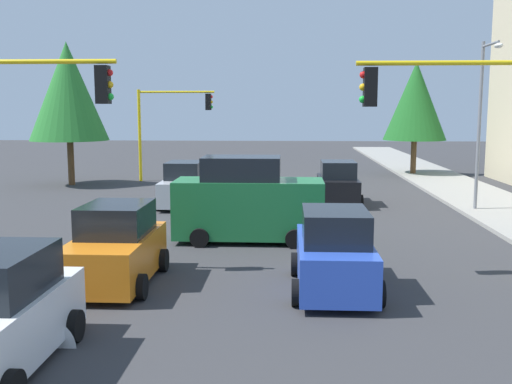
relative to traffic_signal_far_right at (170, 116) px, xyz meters
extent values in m
plane|color=#353538|center=(14.00, 5.66, -3.86)|extent=(120.00, 120.00, 0.00)
cube|color=gray|center=(9.00, 16.16, -3.79)|extent=(80.00, 4.00, 0.15)
cube|color=silver|center=(26.30, 2.66, -3.86)|extent=(2.20, 0.36, 0.01)
cone|color=silver|center=(25.00, 2.66, -3.86)|extent=(0.01, 1.10, 1.10)
cylinder|color=yellow|center=(0.00, -1.84, -1.14)|extent=(0.18, 0.18, 5.44)
cylinder|color=yellow|center=(0.00, 0.41, 1.43)|extent=(0.12, 4.50, 0.12)
cube|color=black|center=(0.00, 2.30, 0.85)|extent=(0.36, 0.32, 0.96)
sphere|color=red|center=(0.00, 2.48, 1.15)|extent=(0.18, 0.18, 0.18)
sphere|color=yellow|center=(0.00, 2.48, 0.85)|extent=(0.18, 0.18, 0.18)
sphere|color=green|center=(0.00, 2.48, 0.55)|extent=(0.18, 0.18, 0.18)
cylinder|color=yellow|center=(20.00, 10.91, 1.55)|extent=(0.12, 4.50, 0.12)
cube|color=black|center=(20.00, 9.02, 0.97)|extent=(0.36, 0.32, 0.96)
sphere|color=red|center=(20.00, 8.84, 1.27)|extent=(0.18, 0.18, 0.18)
sphere|color=yellow|center=(20.00, 8.84, 0.97)|extent=(0.18, 0.18, 0.18)
sphere|color=green|center=(20.00, 8.84, 0.67)|extent=(0.18, 0.18, 0.18)
cylinder|color=yellow|center=(20.00, 0.41, 1.62)|extent=(0.12, 4.50, 0.12)
cube|color=black|center=(20.00, 2.30, 1.04)|extent=(0.36, 0.32, 0.96)
sphere|color=red|center=(20.00, 2.48, 1.34)|extent=(0.18, 0.18, 0.18)
sphere|color=yellow|center=(20.00, 2.48, 1.04)|extent=(0.18, 0.18, 0.18)
sphere|color=green|center=(20.00, 2.48, 0.74)|extent=(0.18, 0.18, 0.18)
cylinder|color=slate|center=(10.00, 14.86, -0.36)|extent=(0.14, 0.14, 7.00)
cylinder|color=slate|center=(10.90, 14.86, 2.94)|extent=(1.80, 0.10, 0.10)
ellipsoid|color=silver|center=(11.80, 14.86, 2.79)|extent=(0.56, 0.28, 0.20)
cylinder|color=brown|center=(2.00, -5.34, -2.49)|extent=(0.36, 0.36, 2.74)
cone|color=#28752D|center=(2.00, -5.34, 1.41)|extent=(4.38, 4.38, 5.48)
cylinder|color=brown|center=(-4.00, 15.16, -2.61)|extent=(0.36, 0.36, 2.51)
cone|color=#1E6023|center=(-4.00, 15.16, 0.95)|extent=(4.01, 4.01, 5.02)
cube|color=#1E7238|center=(16.00, 5.74, -2.77)|extent=(1.90, 4.80, 1.85)
cube|color=black|center=(16.00, 5.50, -1.47)|extent=(1.67, 2.50, 0.76)
cylinder|color=black|center=(14.99, 7.23, -3.56)|extent=(0.20, 0.60, 0.60)
cylinder|color=black|center=(17.01, 7.23, -3.56)|extent=(0.20, 0.60, 0.60)
cylinder|color=black|center=(14.99, 4.25, -3.56)|extent=(0.20, 0.60, 0.60)
cylinder|color=black|center=(17.01, 4.25, -3.56)|extent=(0.20, 0.60, 0.60)
cube|color=black|center=(8.17, 9.26, -3.17)|extent=(3.72, 1.70, 1.05)
cube|color=black|center=(8.35, 9.26, -2.27)|extent=(1.93, 1.50, 0.76)
cylinder|color=black|center=(7.02, 8.34, -3.56)|extent=(0.60, 0.20, 0.60)
cylinder|color=black|center=(7.02, 10.17, -3.56)|extent=(0.60, 0.20, 0.60)
cylinder|color=black|center=(9.32, 8.34, -3.56)|extent=(0.60, 0.20, 0.60)
cylinder|color=black|center=(9.32, 10.17, -3.56)|extent=(0.60, 0.20, 0.60)
cube|color=blue|center=(21.21, 8.11, -3.17)|extent=(3.90, 1.70, 1.05)
cube|color=black|center=(21.40, 8.11, -2.27)|extent=(2.03, 1.49, 0.76)
cylinder|color=black|center=(20.00, 7.20, -3.56)|extent=(0.60, 0.20, 0.60)
cylinder|color=black|center=(20.00, 9.02, -3.56)|extent=(0.60, 0.20, 0.60)
cylinder|color=black|center=(22.41, 7.20, -3.56)|extent=(0.60, 0.20, 0.60)
cylinder|color=black|center=(22.41, 9.02, -3.56)|extent=(0.60, 0.20, 0.60)
cube|color=orange|center=(20.99, 2.77, -3.17)|extent=(3.87, 1.74, 1.05)
cube|color=black|center=(20.80, 2.77, -2.27)|extent=(2.01, 1.53, 0.76)
cylinder|color=black|center=(22.19, 3.70, -3.56)|extent=(0.60, 0.20, 0.60)
cylinder|color=black|center=(22.19, 1.84, -3.56)|extent=(0.60, 0.20, 0.60)
cylinder|color=black|center=(19.79, 3.70, -3.56)|extent=(0.60, 0.20, 0.60)
cylinder|color=black|center=(19.79, 1.84, -3.56)|extent=(0.60, 0.20, 0.60)
cylinder|color=black|center=(24.66, 3.07, -3.56)|extent=(0.60, 0.20, 0.60)
cube|color=#B2B5BA|center=(9.16, 2.40, -3.17)|extent=(3.89, 1.69, 1.05)
cube|color=black|center=(8.97, 2.40, -2.27)|extent=(2.02, 1.49, 0.76)
cylinder|color=black|center=(10.37, 3.30, -3.56)|extent=(0.60, 0.20, 0.60)
cylinder|color=black|center=(10.37, 1.49, -3.56)|extent=(0.60, 0.20, 0.60)
cylinder|color=black|center=(7.96, 3.30, -3.56)|extent=(0.60, 0.20, 0.60)
cylinder|color=black|center=(7.96, 1.49, -3.56)|extent=(0.60, 0.20, 0.60)
camera|label=1|loc=(35.02, 7.00, 0.43)|focal=41.63mm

